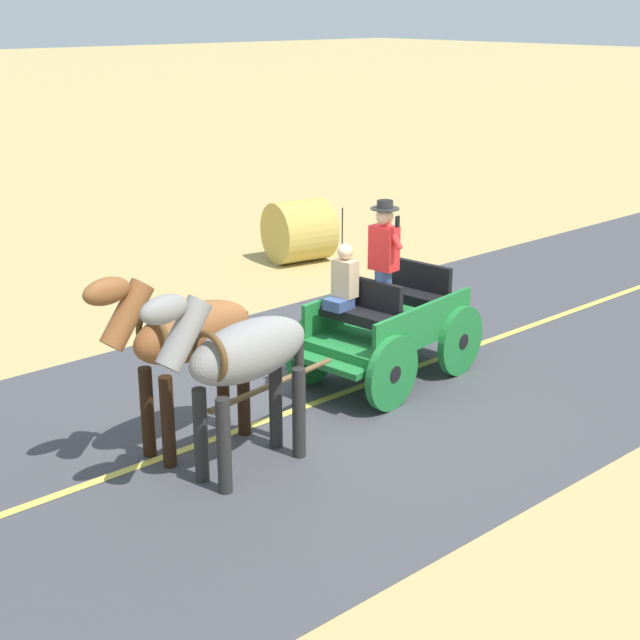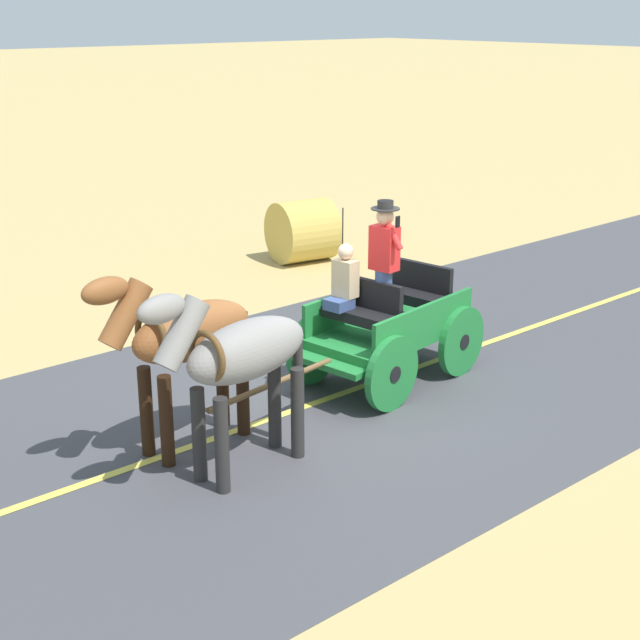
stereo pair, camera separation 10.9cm
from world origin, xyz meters
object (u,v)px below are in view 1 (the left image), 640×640
horse_near_side (241,357)px  hay_bale (299,231)px  horse_drawn_carriage (385,323)px  horse_off_side (185,338)px

horse_near_side → hay_bale: horse_near_side is taller
horse_near_side → horse_drawn_carriage: bearing=-74.2°
horse_near_side → hay_bale: bearing=-44.0°
horse_near_side → horse_off_side: (0.86, 0.12, 0.00)m
horse_near_side → horse_off_side: bearing=7.8°
horse_drawn_carriage → horse_near_side: size_ratio=2.04×
horse_off_side → hay_bale: size_ratio=1.84×
horse_drawn_carriage → horse_off_side: horse_drawn_carriage is taller
horse_drawn_carriage → horse_off_side: (0.03, 3.06, 0.51)m
horse_off_side → hay_bale: 8.21m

